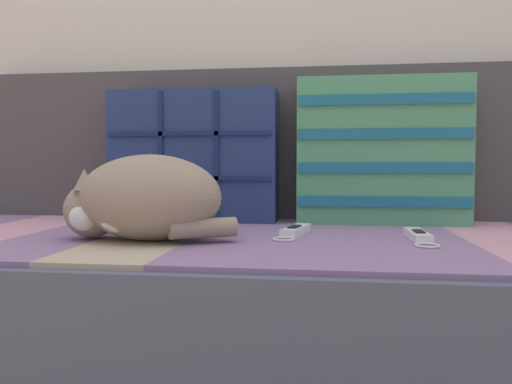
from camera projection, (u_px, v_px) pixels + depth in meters
couch at (244, 311)px, 1.20m from camera, size 1.87×0.89×0.37m
sofa_backrest at (263, 145)px, 1.55m from camera, size 1.83×0.14×0.45m
throw_pillow_quilted at (195, 156)px, 1.43m from camera, size 0.47×0.14×0.37m
throw_pillow_striped at (381, 151)px, 1.36m from camera, size 0.45×0.14×0.39m
sleeping_cat at (141, 200)px, 1.05m from camera, size 0.38×0.21×0.18m
game_remote_near at (295, 231)px, 1.14m from camera, size 0.08×0.20×0.02m
game_remote_far at (418, 236)px, 1.06m from camera, size 0.05×0.19×0.02m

